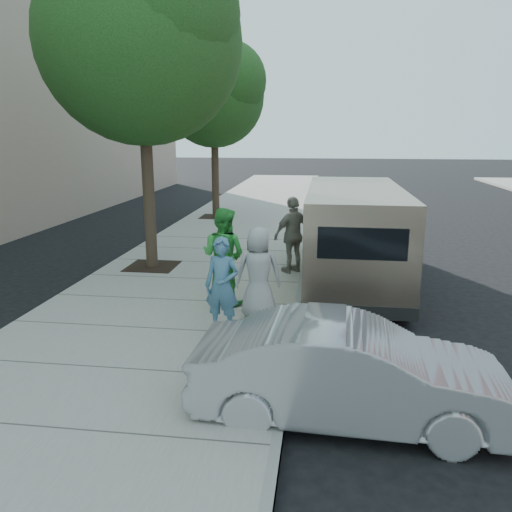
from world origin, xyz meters
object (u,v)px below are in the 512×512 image
person_green_shirt (223,256)px  van (353,234)px  person_striped_polo (293,235)px  person_officer (222,286)px  person_gray_shirt (259,273)px  parking_meter (254,258)px  sedan (350,372)px  tree_near (142,33)px  tree_far (215,91)px

person_green_shirt → van: bearing=-122.2°
person_striped_polo → person_officer: bearing=36.6°
person_officer → person_striped_polo: person_striped_polo is taller
person_gray_shirt → person_striped_polo: 3.12m
van → person_striped_polo: bearing=168.5°
parking_meter → person_gray_shirt: size_ratio=0.76×
sedan → person_green_shirt: bearing=34.2°
parking_meter → van: van is taller
sedan → person_gray_shirt: 3.29m
tree_near → tree_far: tree_near is taller
person_officer → person_green_shirt: 1.51m
tree_near → parking_meter: tree_near is taller
tree_near → person_officer: tree_near is taller
sedan → person_green_shirt: (-2.25, 3.63, 0.46)m
tree_far → sedan: tree_far is taller
parking_meter → person_officer: person_officer is taller
person_green_shirt → parking_meter: bearing=-157.1°
person_green_shirt → person_striped_polo: (1.20, 2.37, -0.03)m
tree_near → sedan: bearing=-53.3°
sedan → person_green_shirt: size_ratio=2.02×
parking_meter → person_green_shirt: person_green_shirt is taller
tree_far → person_green_shirt: bearing=-77.3°
sedan → person_gray_shirt: person_gray_shirt is taller
sedan → person_officer: person_officer is taller
van → person_striped_polo: van is taller
sedan → person_striped_polo: bearing=12.3°
person_officer → person_green_shirt: bearing=109.3°
tree_near → person_green_shirt: 5.55m
tree_far → parking_meter: (2.84, -9.97, -3.83)m
parking_meter → sedan: 4.05m
tree_near → person_gray_shirt: tree_near is taller
sedan → person_officer: size_ratio=2.35×
sedan → person_striped_polo: (-1.05, 6.00, 0.43)m
tree_far → person_gray_shirt: tree_far is taller
sedan → person_officer: (-1.98, 2.15, 0.33)m
person_green_shirt → person_gray_shirt: bearing=156.1°
tree_far → person_officer: bearing=-77.6°
tree_near → tree_far: (-0.00, 7.60, -0.66)m
parking_meter → person_striped_polo: person_striped_polo is taller
parking_meter → person_green_shirt: size_ratio=0.67×
tree_near → person_green_shirt: size_ratio=4.02×
person_gray_shirt → tree_far: bearing=-84.1°
person_green_shirt → person_gray_shirt: person_green_shirt is taller
tree_near → sedan: size_ratio=1.99×
van → tree_near: bearing=176.5°
tree_near → person_striped_polo: (3.45, -0.04, -4.49)m
tree_far → person_green_shirt: size_ratio=3.47×
tree_near → person_gray_shirt: size_ratio=4.55×
tree_far → person_green_shirt: 10.94m
person_officer → tree_near: bearing=131.9°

